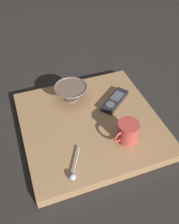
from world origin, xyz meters
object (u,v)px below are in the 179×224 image
object	(u,v)px
coffee_mug	(128,131)
tv_remote_near	(115,101)
teaspoon	(74,173)
cereal_bowl	(71,92)

from	to	relation	value
coffee_mug	tv_remote_near	bearing A→B (deg)	-10.91
teaspoon	tv_remote_near	xyz separation A→B (m)	(0.29, -0.28, -0.00)
coffee_mug	teaspoon	world-z (taller)	coffee_mug
coffee_mug	teaspoon	xyz separation A→B (m)	(-0.08, 0.24, -0.03)
coffee_mug	tv_remote_near	size ratio (longest dim) A/B	0.68
teaspoon	coffee_mug	bearing A→B (deg)	-70.65
teaspoon	cereal_bowl	bearing A→B (deg)	-15.58
cereal_bowl	coffee_mug	distance (m)	0.32
coffee_mug	teaspoon	size ratio (longest dim) A/B	0.89
coffee_mug	teaspoon	distance (m)	0.26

